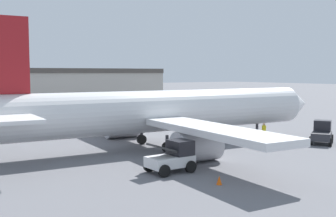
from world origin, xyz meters
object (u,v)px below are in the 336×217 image
object	(u,v)px
airplane	(159,112)
baggage_tug	(322,133)
safety_cone_far	(219,180)
ground_crew_worker	(264,132)
belt_loader_truck	(173,157)

from	to	relation	value
airplane	baggage_tug	world-z (taller)	airplane
airplane	safety_cone_far	world-z (taller)	airplane
ground_crew_worker	baggage_tug	world-z (taller)	baggage_tug
airplane	belt_loader_truck	distance (m)	9.66
airplane	baggage_tug	distance (m)	15.83
airplane	ground_crew_worker	size ratio (longest dim) A/B	20.24
airplane	safety_cone_far	size ratio (longest dim) A/B	67.53
airplane	belt_loader_truck	world-z (taller)	airplane
baggage_tug	belt_loader_truck	distance (m)	18.41
safety_cone_far	baggage_tug	bearing A→B (deg)	16.84
baggage_tug	safety_cone_far	size ratio (longest dim) A/B	6.41
airplane	baggage_tug	bearing A→B (deg)	-22.45
ground_crew_worker	belt_loader_truck	world-z (taller)	belt_loader_truck
baggage_tug	belt_loader_truck	world-z (taller)	baggage_tug
baggage_tug	belt_loader_truck	size ratio (longest dim) A/B	1.13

